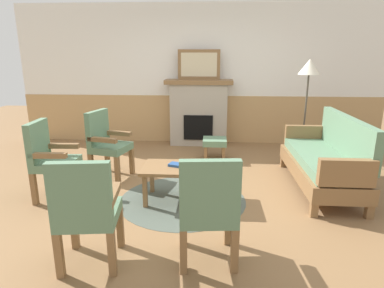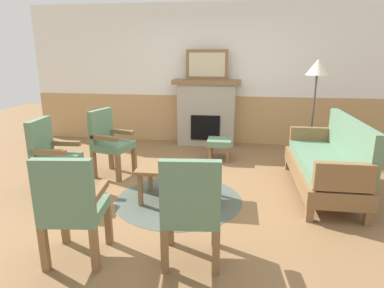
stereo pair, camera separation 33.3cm
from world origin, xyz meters
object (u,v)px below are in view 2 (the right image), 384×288
(couch, at_px, (327,163))
(footstool, at_px, (219,143))
(armchair_by_window_left, at_px, (52,153))
(armchair_front_center, at_px, (72,204))
(floor_lamp_by_couch, at_px, (317,74))
(armchair_near_fireplace, at_px, (109,140))
(armchair_front_left, at_px, (191,206))
(coffee_table, at_px, (178,170))
(fireplace, at_px, (206,112))
(framed_picture, at_px, (207,65))
(book_on_table, at_px, (175,165))

(couch, relative_size, footstool, 4.50)
(couch, relative_size, armchair_by_window_left, 1.84)
(armchair_front_center, relative_size, floor_lamp_by_couch, 0.58)
(armchair_near_fireplace, xyz_separation_m, armchair_front_left, (1.51, -1.97, 0.00))
(armchair_near_fireplace, bearing_deg, footstool, 31.30)
(armchair_by_window_left, bearing_deg, coffee_table, 0.86)
(fireplace, distance_m, floor_lamp_by_couch, 2.15)
(framed_picture, bearing_deg, footstool, -71.23)
(fireplace, bearing_deg, armchair_front_left, -86.15)
(armchair_near_fireplace, bearing_deg, armchair_front_left, -52.60)
(framed_picture, bearing_deg, floor_lamp_by_couch, -22.62)
(fireplace, relative_size, armchair_near_fireplace, 1.33)
(footstool, distance_m, armchair_by_window_left, 2.67)
(coffee_table, distance_m, armchair_by_window_left, 1.64)
(armchair_by_window_left, bearing_deg, framed_picture, 57.31)
(armchair_front_center, bearing_deg, armchair_by_window_left, 126.17)
(framed_picture, xyz_separation_m, armchair_front_left, (0.26, -3.87, -1.02))
(armchair_near_fireplace, xyz_separation_m, armchair_by_window_left, (-0.46, -0.76, 0.00))
(framed_picture, bearing_deg, armchair_front_center, -100.44)
(book_on_table, xyz_separation_m, footstool, (0.44, 1.68, -0.17))
(armchair_near_fireplace, bearing_deg, framed_picture, 56.68)
(book_on_table, distance_m, floor_lamp_by_couch, 2.88)
(book_on_table, relative_size, armchair_front_left, 0.24)
(coffee_table, height_order, armchair_front_center, armchair_front_center)
(fireplace, xyz_separation_m, floor_lamp_by_couch, (1.84, -0.77, 0.80))
(armchair_near_fireplace, bearing_deg, coffee_table, -32.08)
(armchair_front_left, relative_size, armchair_front_center, 1.00)
(fireplace, relative_size, book_on_table, 5.61)
(book_on_table, height_order, armchair_front_center, armchair_front_center)
(armchair_near_fireplace, height_order, floor_lamp_by_couch, floor_lamp_by_couch)
(coffee_table, relative_size, book_on_table, 4.14)
(book_on_table, bearing_deg, armchair_front_center, -114.14)
(couch, bearing_deg, floor_lamp_by_couch, 87.23)
(fireplace, distance_m, footstool, 1.06)
(armchair_by_window_left, bearing_deg, couch, 8.80)
(book_on_table, relative_size, footstool, 0.58)
(armchair_by_window_left, distance_m, floor_lamp_by_couch, 4.12)
(coffee_table, bearing_deg, armchair_near_fireplace, 147.92)
(footstool, bearing_deg, fireplace, 108.77)
(fireplace, height_order, footstool, fireplace)
(couch, relative_size, armchair_front_left, 1.84)
(framed_picture, distance_m, armchair_by_window_left, 3.32)
(armchair_by_window_left, relative_size, floor_lamp_by_couch, 0.58)
(coffee_table, height_order, armchair_near_fireplace, armchair_near_fireplace)
(armchair_by_window_left, bearing_deg, armchair_near_fireplace, 58.91)
(footstool, bearing_deg, armchair_front_left, -91.18)
(book_on_table, bearing_deg, framed_picture, 87.32)
(couch, height_order, footstool, couch)
(fireplace, relative_size, footstool, 3.25)
(fireplace, xyz_separation_m, couch, (1.78, -2.12, -0.26))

